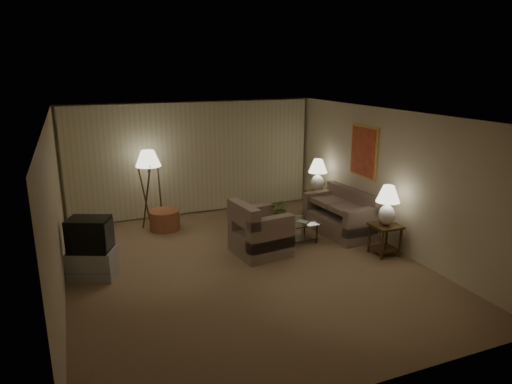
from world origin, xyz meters
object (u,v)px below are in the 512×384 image
side_table_far (317,199)px  tv_cabinet (93,264)px  table_lamp_near (388,202)px  vase (281,220)px  sofa (340,216)px  floor_lamp (150,187)px  ottoman (165,220)px  crt_tv (89,235)px  side_table_near (385,234)px  coffee_table (287,230)px  table_lamp_far (318,172)px  armchair (260,233)px

side_table_far → tv_cabinet: bearing=-163.3°
table_lamp_near → vase: bearing=141.8°
vase → sofa: bearing=4.0°
floor_lamp → vase: floor_lamp is taller
side_table_far → vase: size_ratio=3.85×
ottoman → floor_lamp: bearing=118.2°
table_lamp_near → crt_tv: size_ratio=0.96×
side_table_near → ottoman: size_ratio=0.92×
coffee_table → table_lamp_far: bearing=43.2°
side_table_near → vase: (-1.59, 1.25, 0.09)m
table_lamp_near → floor_lamp: bearing=138.5°
side_table_far → crt_tv: 5.44m
table_lamp_far → coffee_table: table_lamp_far is taller
crt_tv → floor_lamp: size_ratio=0.46×
table_lamp_near → coffee_table: (-1.44, 1.25, -0.77)m
table_lamp_far → crt_tv: bearing=-163.3°
sofa → table_lamp_far: table_lamp_far is taller
side_table_far → floor_lamp: size_ratio=0.35×
side_table_near → sofa: bearing=96.3°
tv_cabinet → vase: vase is taller
armchair → tv_cabinet: armchair is taller
armchair → table_lamp_far: (2.16, 1.66, 0.64)m
floor_lamp → vase: (2.22, -2.12, -0.40)m
table_lamp_far → tv_cabinet: 5.49m
floor_lamp → coffee_table: bearing=-41.7°
tv_cabinet → vase: size_ratio=5.62×
side_table_far → table_lamp_far: table_lamp_far is taller
tv_cabinet → floor_lamp: size_ratio=0.51×
armchair → side_table_near: (2.16, -0.94, -0.01)m
coffee_table → tv_cabinet: tv_cabinet is taller
side_table_far → vase: side_table_far is taller
armchair → side_table_far: armchair is taller
armchair → coffee_table: bearing=-73.4°
table_lamp_far → crt_tv: size_ratio=0.98×
table_lamp_far → side_table_far: bearing=90.0°
ottoman → table_lamp_near: bearing=-39.5°
side_table_far → crt_tv: size_ratio=0.76×
table_lamp_far → floor_lamp: size_ratio=0.45×
tv_cabinet → floor_lamp: bearing=82.5°
side_table_near → vase: bearing=141.8°
side_table_far → table_lamp_near: (0.00, -2.60, 0.65)m
side_table_near → ottoman: (-3.60, 2.97, -0.19)m
floor_lamp → ottoman: floor_lamp is taller
table_lamp_near → sofa: bearing=96.3°
armchair → floor_lamp: 2.98m
side_table_near → tv_cabinet: side_table_near is taller
side_table_near → table_lamp_far: 2.68m
side_table_near → side_table_far: (0.00, 2.60, -0.01)m
side_table_near → table_lamp_near: size_ratio=0.79×
side_table_far → table_lamp_near: size_ratio=0.79×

